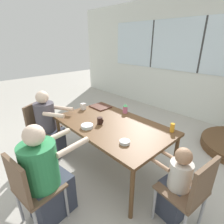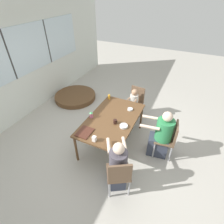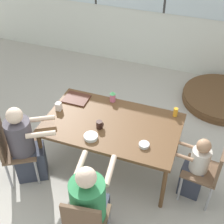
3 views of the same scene
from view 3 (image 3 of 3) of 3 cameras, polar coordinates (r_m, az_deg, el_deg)
name	(u,v)px [view 3 (image 3 of 3)]	position (r m, az deg, el deg)	size (l,w,h in m)	color
ground_plane	(112,163)	(4.34, 0.00, -9.27)	(16.00, 16.00, 0.00)	#B2ADA3
dining_table	(112,127)	(3.86, 0.00, -2.68)	(1.66, 1.00, 0.72)	brown
chair_for_woman_green_shirt	(85,221)	(3.20, -4.95, -19.32)	(0.45, 0.45, 0.88)	brown
chair_for_man_blue_shirt	(11,148)	(3.99, -17.97, -6.22)	(0.55, 0.55, 0.88)	brown
chair_for_toddler	(210,168)	(3.74, 17.56, -9.81)	(0.44, 0.44, 0.88)	brown
person_woman_green_shirt	(90,208)	(3.31, -4.07, -17.14)	(0.43, 0.68, 1.14)	#333847
person_man_blue_shirt	(26,148)	(3.98, -15.52, -6.29)	(0.63, 0.55, 1.11)	#333847
person_toddler	(195,170)	(3.83, 14.93, -10.22)	(0.42, 0.26, 0.91)	#333847
food_tray_dark	(76,99)	(4.23, -6.55, 2.45)	(0.33, 0.27, 0.02)	#472319
coffee_mug	(100,125)	(3.74, -2.28, -2.33)	(0.08, 0.08, 0.10)	black
sippy_cup	(113,96)	(4.13, 0.12, 2.90)	(0.08, 0.08, 0.15)	#CC668C
juice_glass	(176,112)	(3.98, 11.54, -0.03)	(0.06, 0.06, 0.12)	gold
milk_carton_small	(59,106)	(4.06, -9.74, 1.01)	(0.07, 0.07, 0.11)	silver
bowl_white_shallow	(91,137)	(3.63, -3.90, -4.54)	(0.16, 0.16, 0.04)	silver
bowl_cereal	(144,145)	(3.55, 5.89, -6.00)	(0.12, 0.12, 0.04)	silver
folded_table_stack	(222,98)	(5.63, 19.41, 2.39)	(1.32, 1.32, 0.15)	brown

